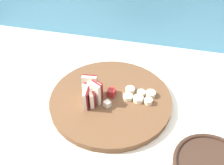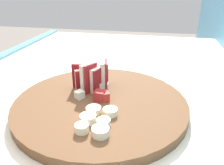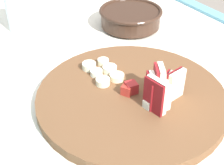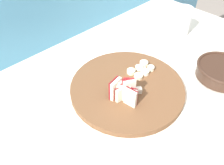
{
  "view_description": "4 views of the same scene",
  "coord_description": "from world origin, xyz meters",
  "views": [
    {
      "loc": [
        0.13,
        -0.39,
        1.32
      ],
      "look_at": [
        0.02,
        0.05,
        0.94
      ],
      "focal_mm": 32.42,
      "sensor_mm": 36.0,
      "label": 1
    },
    {
      "loc": [
        0.42,
        0.14,
        1.13
      ],
      "look_at": [
        -0.0,
        0.06,
        0.94
      ],
      "focal_mm": 35.76,
      "sensor_mm": 36.0,
      "label": 2
    },
    {
      "loc": [
        -0.38,
        0.32,
        1.28
      ],
      "look_at": [
        0.06,
        0.05,
        0.9
      ],
      "focal_mm": 51.14,
      "sensor_mm": 36.0,
      "label": 3
    },
    {
      "loc": [
        -0.38,
        -0.3,
        1.4
      ],
      "look_at": [
        -0.03,
        0.06,
        0.93
      ],
      "focal_mm": 36.01,
      "sensor_mm": 36.0,
      "label": 4
    }
  ],
  "objects": [
    {
      "name": "tiled_countertop",
      "position": [
        0.0,
        -0.0,
        0.44
      ],
      "size": [
        1.41,
        0.83,
        0.89
      ],
      "color": "silver",
      "rests_on": "ground"
    },
    {
      "name": "tile_backsplash",
      "position": [
        0.0,
        0.44,
        0.64
      ],
      "size": [
        2.4,
        0.04,
        1.28
      ],
      "primitive_type": "cube",
      "color": "#4C8EB2",
      "rests_on": "ground"
    },
    {
      "name": "cutting_board",
      "position": [
        0.02,
        0.04,
        0.89
      ],
      "size": [
        0.37,
        0.37,
        0.02
      ],
      "primitive_type": "cylinder",
      "color": "brown",
      "rests_on": "tiled_countertop"
    },
    {
      "name": "apple_wedge_fan",
      "position": [
        -0.03,
        0.01,
        0.93
      ],
      "size": [
        0.07,
        0.08,
        0.07
      ],
      "color": "maroon",
      "rests_on": "cutting_board"
    },
    {
      "name": "apple_dice_pile",
      "position": [
        -0.0,
        0.03,
        0.91
      ],
      "size": [
        0.08,
        0.08,
        0.02
      ],
      "color": "beige",
      "rests_on": "cutting_board"
    },
    {
      "name": "banana_slice_rows",
      "position": [
        0.1,
        0.05,
        0.91
      ],
      "size": [
        0.09,
        0.06,
        0.01
      ],
      "color": "beige",
      "rests_on": "cutting_board"
    },
    {
      "name": "ceramic_bowl",
      "position": [
        0.29,
        -0.14,
        0.91
      ],
      "size": [
        0.17,
        0.17,
        0.05
      ],
      "color": "#382319",
      "rests_on": "tiled_countertop"
    },
    {
      "name": "small_jar",
      "position": [
        0.43,
        0.11,
        0.94
      ],
      "size": [
        0.07,
        0.07,
        0.12
      ],
      "primitive_type": "cylinder",
      "color": "white",
      "rests_on": "tiled_countertop"
    }
  ]
}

